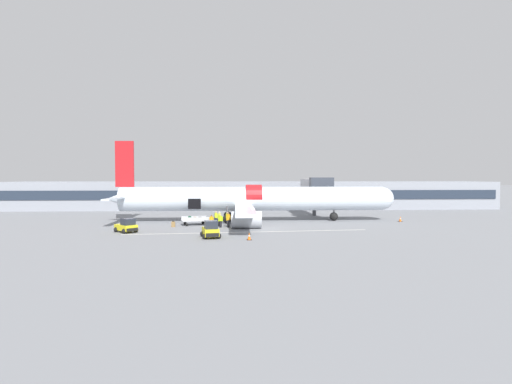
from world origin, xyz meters
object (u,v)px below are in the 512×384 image
at_px(baggage_tug_mid, 127,226).
at_px(ground_crew_helper, 227,218).
at_px(ground_crew_loader_b, 216,217).
at_px(suitcase_on_tarmac_upright, 173,224).
at_px(ground_crew_supervisor, 221,220).
at_px(baggage_tug_lead, 211,230).
at_px(airplane, 250,200).
at_px(baggage_cart_loading, 196,220).
at_px(ground_crew_loader_a, 219,219).
at_px(ground_crew_marshal, 212,221).
at_px(ground_crew_driver, 228,219).

bearing_deg(baggage_tug_mid, ground_crew_helper, 33.94).
distance_m(ground_crew_loader_b, suitcase_on_tarmac_upright, 6.00).
bearing_deg(ground_crew_supervisor, suitcase_on_tarmac_upright, 173.67).
xyz_separation_m(baggage_tug_lead, ground_crew_supervisor, (0.72, 8.36, 0.11)).
height_order(airplane, baggage_tug_lead, airplane).
distance_m(baggage_cart_loading, suitcase_on_tarmac_upright, 3.28).
xyz_separation_m(airplane, suitcase_on_tarmac_upright, (-9.73, -6.05, -2.69)).
xyz_separation_m(baggage_tug_mid, baggage_cart_loading, (7.11, 6.45, -0.08)).
relative_size(ground_crew_loader_a, ground_crew_loader_b, 1.10).
bearing_deg(ground_crew_marshal, airplane, 53.08).
bearing_deg(ground_crew_loader_a, ground_crew_driver, -41.89).
xyz_separation_m(ground_crew_supervisor, ground_crew_marshal, (-1.11, 0.05, -0.04)).
height_order(baggage_cart_loading, ground_crew_marshal, ground_crew_marshal).
height_order(airplane, baggage_tug_mid, airplane).
height_order(ground_crew_loader_a, ground_crew_helper, ground_crew_loader_a).
height_order(baggage_tug_lead, ground_crew_driver, ground_crew_driver).
xyz_separation_m(ground_crew_helper, ground_crew_marshal, (-1.85, -3.55, -0.00)).
distance_m(ground_crew_driver, suitcase_on_tarmac_upright, 6.83).
xyz_separation_m(baggage_tug_mid, ground_crew_supervisor, (10.33, 3.85, 0.19)).
relative_size(ground_crew_loader_b, ground_crew_driver, 0.91).
height_order(ground_crew_loader_a, ground_crew_loader_b, ground_crew_loader_a).
height_order(ground_crew_loader_b, ground_crew_driver, ground_crew_driver).
bearing_deg(ground_crew_loader_b, baggage_tug_lead, -89.92).
bearing_deg(baggage_cart_loading, ground_crew_loader_b, 24.94).
height_order(baggage_tug_mid, ground_crew_loader_b, ground_crew_loader_b).
xyz_separation_m(baggage_tug_mid, ground_crew_marshal, (9.22, 3.90, 0.15)).
bearing_deg(baggage_cart_loading, ground_crew_supervisor, -38.91).
height_order(baggage_tug_lead, ground_crew_supervisor, baggage_tug_lead).
distance_m(ground_crew_driver, ground_crew_marshal, 2.06).
bearing_deg(ground_crew_loader_b, suitcase_on_tarmac_upright, -148.68).
xyz_separation_m(baggage_tug_lead, ground_crew_loader_a, (0.53, 9.54, 0.21)).
distance_m(ground_crew_loader_a, ground_crew_driver, 1.51).
relative_size(ground_crew_loader_a, ground_crew_helper, 1.17).
distance_m(baggage_cart_loading, ground_crew_helper, 4.09).
relative_size(baggage_tug_mid, baggage_cart_loading, 0.68).
height_order(baggage_cart_loading, ground_crew_loader_a, ground_crew_loader_a).
height_order(ground_crew_loader_a, ground_crew_marshal, ground_crew_loader_a).
height_order(ground_crew_supervisor, ground_crew_marshal, ground_crew_supervisor).
height_order(baggage_tug_lead, baggage_cart_loading, baggage_tug_lead).
bearing_deg(ground_crew_loader_a, ground_crew_supervisor, -81.05).
relative_size(baggage_tug_mid, ground_crew_supervisor, 1.79).
height_order(ground_crew_helper, ground_crew_marshal, same).
relative_size(baggage_cart_loading, ground_crew_supervisor, 2.65).
distance_m(airplane, ground_crew_loader_b, 5.89).
xyz_separation_m(baggage_tug_mid, ground_crew_loader_b, (9.60, 7.61, 0.21)).
height_order(baggage_tug_lead, baggage_tug_mid, baggage_tug_lead).
relative_size(baggage_tug_lead, ground_crew_loader_b, 1.83).
bearing_deg(baggage_tug_mid, ground_crew_marshal, 22.92).
bearing_deg(baggage_cart_loading, ground_crew_loader_a, -25.07).
xyz_separation_m(ground_crew_supervisor, ground_crew_helper, (0.74, 3.60, -0.04)).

